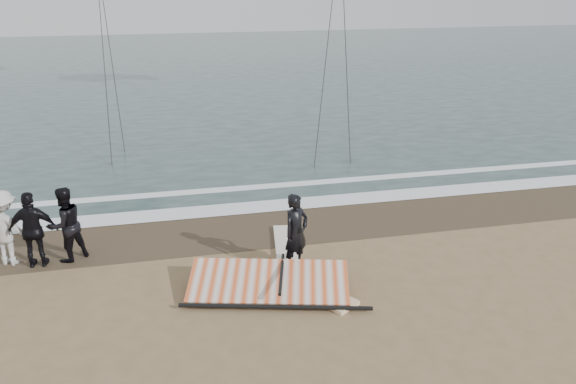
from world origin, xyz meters
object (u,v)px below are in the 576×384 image
(board_white, at_px, (312,289))
(sail_rig, at_px, (265,282))
(man_main, at_px, (296,232))
(board_cream, at_px, (286,245))

(board_white, bearing_deg, sail_rig, 131.53)
(man_main, relative_size, board_white, 0.86)
(man_main, height_order, sail_rig, man_main)
(man_main, bearing_deg, board_cream, 58.21)
(board_cream, bearing_deg, sail_rig, -106.64)
(man_main, distance_m, sail_rig, 1.46)
(man_main, relative_size, sail_rig, 0.48)
(board_white, xyz_separation_m, board_cream, (-0.10, 2.31, 0.00))
(sail_rig, bearing_deg, board_white, -15.51)
(board_cream, xyz_separation_m, sail_rig, (-0.95, -2.02, 0.15))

